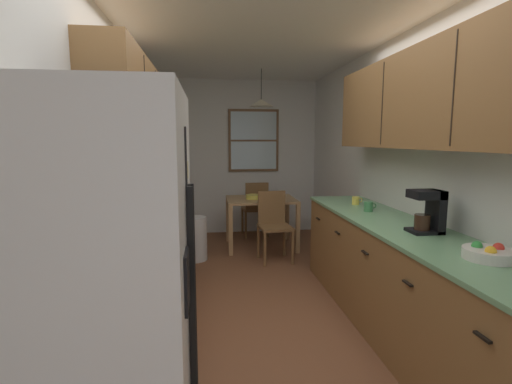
{
  "coord_description": "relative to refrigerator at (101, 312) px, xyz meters",
  "views": [
    {
      "loc": [
        -0.5,
        -2.71,
        1.57
      ],
      "look_at": [
        -0.02,
        1.19,
        1.02
      ],
      "focal_mm": 26.35,
      "sensor_mm": 36.0,
      "label": 1
    }
  ],
  "objects": [
    {
      "name": "coffee_maker",
      "position": [
        2.02,
        0.99,
        0.18
      ],
      "size": [
        0.22,
        0.18,
        0.31
      ],
      "color": "black",
      "rests_on": "counter_right"
    },
    {
      "name": "dining_chair_near",
      "position": [
        1.27,
        3.24,
        -0.38
      ],
      "size": [
        0.44,
        0.44,
        0.9
      ],
      "color": "brown",
      "rests_on": "ground"
    },
    {
      "name": "storage_canister",
      "position": [
        -0.05,
        1.3,
        0.1
      ],
      "size": [
        0.12,
        0.12,
        0.16
      ],
      "color": "#D84C19",
      "rests_on": "counter_left"
    },
    {
      "name": "mug_spare",
      "position": [
        1.96,
        2.2,
        0.06
      ],
      "size": [
        0.11,
        0.08,
        0.09
      ],
      "color": "#E5CC4C",
      "rests_on": "counter_right"
    },
    {
      "name": "pendant_light",
      "position": [
        1.19,
        3.84,
        1.21
      ],
      "size": [
        0.34,
        0.34,
        0.51
      ],
      "color": "black"
    },
    {
      "name": "back_window",
      "position": [
        1.19,
        4.78,
        0.68
      ],
      "size": [
        0.84,
        0.05,
        1.03
      ],
      "color": "brown"
    },
    {
      "name": "dish_towel",
      "position": [
        0.31,
        0.84,
        -0.38
      ],
      "size": [
        0.02,
        0.16,
        0.24
      ],
      "primitive_type": "cube",
      "color": "white"
    },
    {
      "name": "wall_right",
      "position": [
        2.3,
        2.21,
        0.39
      ],
      "size": [
        0.1,
        9.0,
        2.55
      ],
      "primitive_type": "cube",
      "color": "silver",
      "rests_on": "ground"
    },
    {
      "name": "refrigerator",
      "position": [
        0.0,
        0.0,
        0.0
      ],
      "size": [
        0.73,
        0.73,
        1.76
      ],
      "color": "white",
      "rests_on": "ground"
    },
    {
      "name": "microwave_over_range",
      "position": [
        -0.16,
        0.69,
        0.81
      ],
      "size": [
        0.39,
        0.6,
        0.34
      ],
      "color": "black"
    },
    {
      "name": "upper_cabinets_left",
      "position": [
        -0.19,
        1.84,
        1.0
      ],
      "size": [
        0.33,
        1.88,
        0.69
      ],
      "color": "brown"
    },
    {
      "name": "fruit_bowl",
      "position": [
        2.0,
        0.37,
        0.06
      ],
      "size": [
        0.27,
        0.27,
        0.09
      ],
      "color": "silver",
      "rests_on": "counter_right"
    },
    {
      "name": "table_serving_bowl",
      "position": [
        1.07,
        3.82,
        -0.13
      ],
      "size": [
        0.22,
        0.22,
        0.06
      ],
      "primitive_type": "cylinder",
      "color": "#E0D14C",
      "rests_on": "dining_table"
    },
    {
      "name": "upper_cabinets_right",
      "position": [
        2.09,
        1.15,
        1.0
      ],
      "size": [
        0.33,
        2.88,
        0.75
      ],
      "color": "brown"
    },
    {
      "name": "ceiling_slab",
      "position": [
        0.95,
        2.21,
        1.71
      ],
      "size": [
        4.4,
        9.0,
        0.08
      ],
      "primitive_type": "cube",
      "color": "white"
    },
    {
      "name": "dining_table",
      "position": [
        1.19,
        3.84,
        -0.27
      ],
      "size": [
        0.99,
        0.78,
        0.72
      ],
      "color": "#A87F51",
      "rests_on": "ground"
    },
    {
      "name": "counter_left",
      "position": [
        -0.05,
        1.89,
        -0.43
      ],
      "size": [
        0.64,
        1.8,
        0.9
      ],
      "color": "brown",
      "rests_on": "ground"
    },
    {
      "name": "counter_right",
      "position": [
        1.95,
        1.2,
        -0.43
      ],
      "size": [
        0.64,
        3.2,
        0.9
      ],
      "color": "brown",
      "rests_on": "ground"
    },
    {
      "name": "trash_bin",
      "position": [
        0.25,
        3.35,
        -0.59
      ],
      "size": [
        0.31,
        0.31,
        0.57
      ],
      "primitive_type": "cylinder",
      "color": "silver",
      "rests_on": "ground"
    },
    {
      "name": "wall_left",
      "position": [
        -0.4,
        2.21,
        0.39
      ],
      "size": [
        0.1,
        9.0,
        2.55
      ],
      "primitive_type": "cube",
      "color": "silver",
      "rests_on": "ground"
    },
    {
      "name": "dining_chair_far",
      "position": [
        1.18,
        4.44,
        -0.38
      ],
      "size": [
        0.42,
        0.42,
        0.9
      ],
      "color": "brown",
      "rests_on": "ground"
    },
    {
      "name": "stove_range",
      "position": [
        -0.05,
        0.69,
        -0.41
      ],
      "size": [
        0.66,
        0.6,
        1.1
      ],
      "color": "silver",
      "rests_on": "ground"
    },
    {
      "name": "wall_back",
      "position": [
        0.95,
        4.86,
        0.39
      ],
      "size": [
        4.4,
        0.1,
        2.55
      ],
      "primitive_type": "cube",
      "color": "silver",
      "rests_on": "ground"
    },
    {
      "name": "ground_plane",
      "position": [
        0.95,
        2.21,
        -0.88
      ],
      "size": [
        12.0,
        12.0,
        0.0
      ],
      "primitive_type": "plane",
      "color": "brown"
    },
    {
      "name": "mug_by_coffeemaker",
      "position": [
        1.93,
        1.82,
        0.07
      ],
      "size": [
        0.12,
        0.08,
        0.09
      ],
      "color": "#3F7F4C",
      "rests_on": "counter_right"
    }
  ]
}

